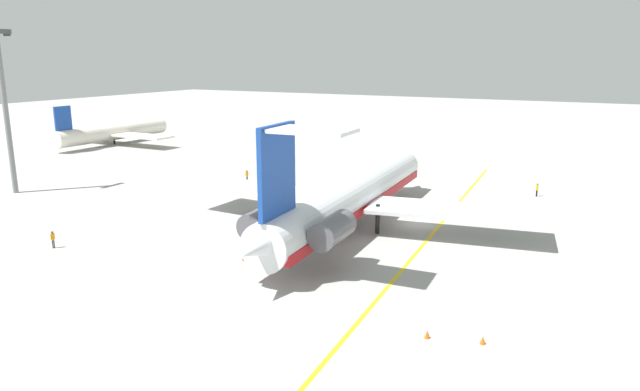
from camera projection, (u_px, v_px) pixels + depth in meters
name	position (u px, v px, depth m)	size (l,w,h in m)	color
ground	(417.00, 225.00, 64.87)	(397.02, 397.02, 0.00)	#9E9E99
main_jetliner	(348.00, 198.00, 62.30)	(45.08, 39.96, 13.13)	silver
airliner_mid_left	(116.00, 131.00, 124.09)	(29.86, 29.41, 8.96)	silver
ground_crew_near_nose	(247.00, 175.00, 86.54)	(0.40, 0.29, 1.82)	black
ground_crew_near_tail	(537.00, 188.00, 77.75)	(0.40, 0.29, 1.83)	black
ground_crew_portside	(53.00, 237.00, 56.83)	(0.44, 0.28, 1.74)	black
safety_cone_nose	(483.00, 340.00, 38.02)	(0.40, 0.40, 0.55)	#EA590F
safety_cone_wingtip	(427.00, 334.00, 38.83)	(0.40, 0.40, 0.55)	#EA590F
safety_cone_tail	(287.00, 171.00, 94.11)	(0.40, 0.40, 0.55)	#EA590F
taxiway_centreline	(429.00, 238.00, 60.24)	(80.59, 0.36, 0.01)	gold
light_mast	(5.00, 104.00, 77.40)	(4.00, 0.70, 21.77)	slate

